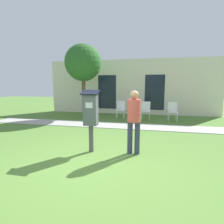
# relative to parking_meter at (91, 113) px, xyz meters

# --- Properties ---
(ground_plane) EXTENTS (40.00, 40.00, 0.00)m
(ground_plane) POSITION_rel_parking_meter_xyz_m (0.31, -0.59, -1.02)
(ground_plane) COLOR #517A33
(sidewalk) EXTENTS (12.00, 1.10, 0.02)m
(sidewalk) POSITION_rel_parking_meter_xyz_m (0.31, 3.02, -1.01)
(sidewalk) COLOR #A3A099
(sidewalk) RESTS_ON ground
(building_facade) EXTENTS (10.00, 0.26, 3.20)m
(building_facade) POSITION_rel_parking_meter_xyz_m (0.31, 6.33, 0.58)
(building_facade) COLOR beige
(building_facade) RESTS_ON ground
(parking_meter) EXTENTS (0.44, 0.31, 1.59)m
(parking_meter) POSITION_rel_parking_meter_xyz_m (0.00, 0.00, 0.00)
(parking_meter) COLOR #4C4C4C
(parking_meter) RESTS_ON ground
(person_standing) EXTENTS (0.32, 0.32, 1.58)m
(person_standing) POSITION_rel_parking_meter_xyz_m (1.08, 0.08, -0.09)
(person_standing) COLOR #333851
(person_standing) RESTS_ON ground
(outdoor_chair_left) EXTENTS (0.44, 0.44, 0.90)m
(outdoor_chair_left) POSITION_rel_parking_meter_xyz_m (-0.01, 4.81, -0.49)
(outdoor_chair_left) COLOR white
(outdoor_chair_left) RESTS_ON ground
(outdoor_chair_middle) EXTENTS (0.44, 0.44, 0.90)m
(outdoor_chair_middle) POSITION_rel_parking_meter_xyz_m (1.27, 4.66, -0.49)
(outdoor_chair_middle) COLOR white
(outdoor_chair_middle) RESTS_ON ground
(outdoor_chair_right) EXTENTS (0.44, 0.44, 0.90)m
(outdoor_chair_right) POSITION_rel_parking_meter_xyz_m (2.56, 4.68, -0.49)
(outdoor_chair_right) COLOR white
(outdoor_chair_right) RESTS_ON ground
(tree) EXTENTS (1.90, 1.90, 3.82)m
(tree) POSITION_rel_parking_meter_xyz_m (-2.00, 4.71, 1.83)
(tree) COLOR brown
(tree) RESTS_ON ground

